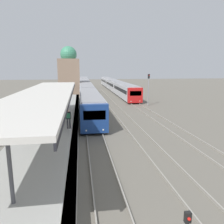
{
  "coord_description": "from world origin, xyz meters",
  "views": [
    {
      "loc": [
        -1.19,
        -3.66,
        6.03
      ],
      "look_at": [
        2.0,
        18.23,
        1.59
      ],
      "focal_mm": 35.0,
      "sensor_mm": 36.0,
      "label": 1
    }
  ],
  "objects": [
    {
      "name": "platform_canopy",
      "position": [
        -3.82,
        13.6,
        4.14
      ],
      "size": [
        4.0,
        23.08,
        3.34
      ],
      "color": "beige",
      "rests_on": "station_platform"
    },
    {
      "name": "person_on_platform",
      "position": [
        -2.26,
        14.85,
        1.91
      ],
      "size": [
        0.4,
        0.4,
        1.66
      ],
      "color": "#2D2D33",
      "rests_on": "station_platform"
    },
    {
      "name": "train_near",
      "position": [
        0.0,
        47.26,
        1.67
      ],
      "size": [
        2.58,
        63.99,
        3.01
      ],
      "color": "navy",
      "rests_on": "ground_plane"
    },
    {
      "name": "train_far",
      "position": [
        8.0,
        55.43,
        1.63
      ],
      "size": [
        2.54,
        47.07,
        2.93
      ],
      "color": "red",
      "rests_on": "ground_plane"
    },
    {
      "name": "distant_domed_building",
      "position": [
        -3.51,
        46.29,
        5.05
      ],
      "size": [
        4.59,
        4.59,
        10.77
      ],
      "color": "#89705B",
      "rests_on": "ground_plane"
    },
    {
      "name": "signal_mast_far",
      "position": [
        9.76,
        30.52,
        3.22
      ],
      "size": [
        0.28,
        0.29,
        5.14
      ],
      "color": "gray",
      "rests_on": "ground_plane"
    }
  ]
}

